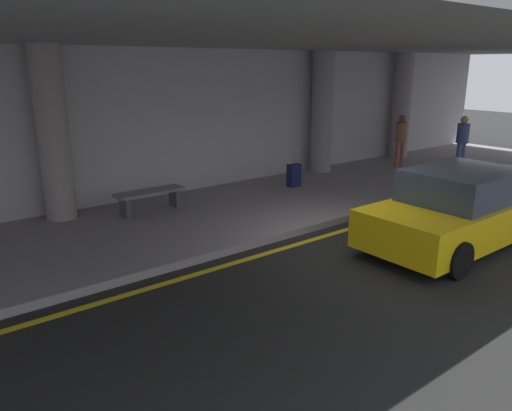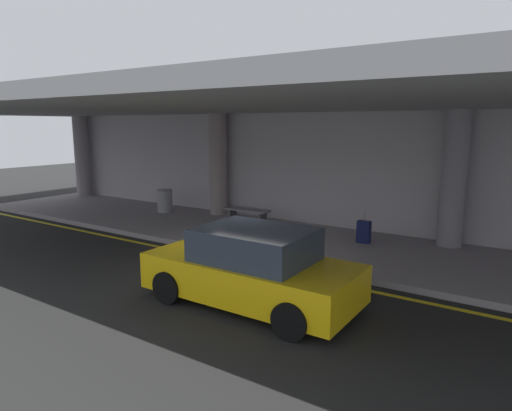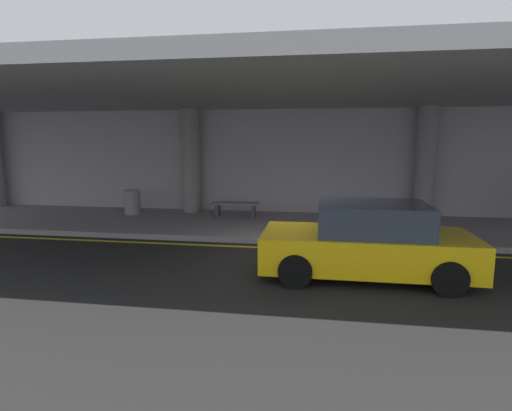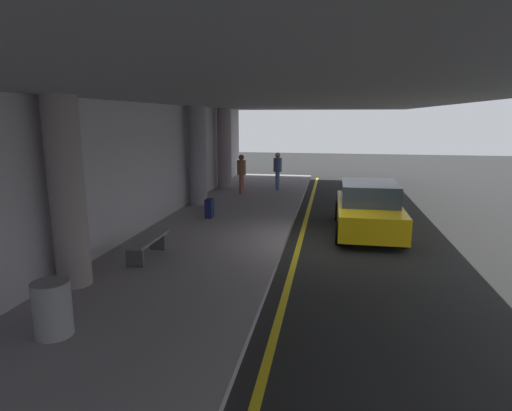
# 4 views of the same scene
# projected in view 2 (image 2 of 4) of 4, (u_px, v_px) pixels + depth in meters

# --- Properties ---
(ground_plane) EXTENTS (60.00, 60.00, 0.00)m
(ground_plane) POSITION_uv_depth(u_px,v_px,m) (226.00, 271.00, 10.51)
(ground_plane) COLOR black
(sidewalk) EXTENTS (26.00, 4.20, 0.15)m
(sidewalk) POSITION_uv_depth(u_px,v_px,m) (291.00, 240.00, 13.04)
(sidewalk) COLOR gray
(sidewalk) RESTS_ON ground
(lane_stripe_yellow) EXTENTS (26.00, 0.14, 0.01)m
(lane_stripe_yellow) POSITION_uv_depth(u_px,v_px,m) (242.00, 264.00, 11.04)
(lane_stripe_yellow) COLOR yellow
(lane_stripe_yellow) RESTS_ON ground
(support_column_far_left) EXTENTS (0.66, 0.66, 3.65)m
(support_column_far_left) POSITION_uv_depth(u_px,v_px,m) (82.00, 156.00, 20.61)
(support_column_far_left) COLOR gray
(support_column_far_left) RESTS_ON sidewalk
(support_column_left_mid) EXTENTS (0.66, 0.66, 3.65)m
(support_column_left_mid) POSITION_uv_depth(u_px,v_px,m) (218.00, 165.00, 16.25)
(support_column_left_mid) COLOR gray
(support_column_left_mid) RESTS_ON sidewalk
(support_column_center) EXTENTS (0.66, 0.66, 3.65)m
(support_column_center) POSITION_uv_depth(u_px,v_px,m) (454.00, 179.00, 11.89)
(support_column_center) COLOR gray
(support_column_center) RESTS_ON sidewalk
(ceiling_overhang) EXTENTS (28.00, 13.20, 0.30)m
(ceiling_overhang) POSITION_uv_depth(u_px,v_px,m) (284.00, 104.00, 11.94)
(ceiling_overhang) COLOR gray
(ceiling_overhang) RESTS_ON support_column_far_left
(terminal_back_wall) EXTENTS (26.00, 0.30, 3.80)m
(terminal_back_wall) POSITION_uv_depth(u_px,v_px,m) (325.00, 172.00, 14.56)
(terminal_back_wall) COLOR #B1ABB2
(terminal_back_wall) RESTS_ON ground
(car_yellow_taxi) EXTENTS (4.10, 1.92, 1.50)m
(car_yellow_taxi) POSITION_uv_depth(u_px,v_px,m) (252.00, 269.00, 8.47)
(car_yellow_taxi) COLOR yellow
(car_yellow_taxi) RESTS_ON ground
(suitcase_upright_primary) EXTENTS (0.36, 0.22, 0.90)m
(suitcase_upright_primary) POSITION_uv_depth(u_px,v_px,m) (364.00, 232.00, 12.45)
(suitcase_upright_primary) COLOR #141B4B
(suitcase_upright_primary) RESTS_ON sidewalk
(bench_metal) EXTENTS (1.60, 0.50, 0.48)m
(bench_metal) POSITION_uv_depth(u_px,v_px,m) (247.00, 213.00, 14.95)
(bench_metal) COLOR slate
(bench_metal) RESTS_ON sidewalk
(trash_bin_steel) EXTENTS (0.56, 0.56, 0.85)m
(trash_bin_steel) POSITION_uv_depth(u_px,v_px,m) (165.00, 201.00, 16.81)
(trash_bin_steel) COLOR gray
(trash_bin_steel) RESTS_ON sidewalk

